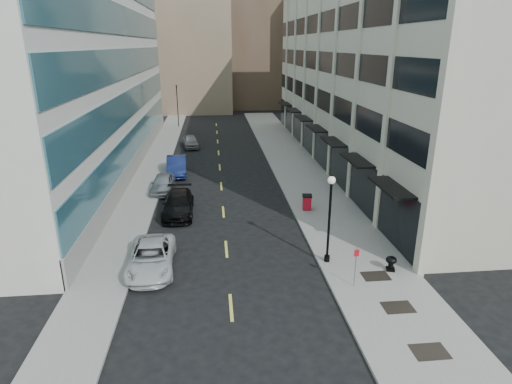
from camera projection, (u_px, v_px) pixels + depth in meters
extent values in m
plane|color=black|center=(233.00, 335.00, 17.92)|extent=(160.00, 160.00, 0.00)
cube|color=gray|center=(307.00, 183.00, 37.42)|extent=(5.00, 80.00, 0.15)
cube|color=gray|center=(144.00, 188.00, 36.08)|extent=(3.00, 80.00, 0.15)
cube|color=#B6AE9A|center=(390.00, 72.00, 42.00)|extent=(14.00, 46.00, 18.00)
cube|color=black|center=(317.00, 143.00, 43.62)|extent=(0.18, 46.00, 3.60)
cube|color=black|center=(320.00, 98.00, 42.15)|extent=(0.12, 46.00, 1.80)
cube|color=black|center=(321.00, 61.00, 41.00)|extent=(0.12, 46.00, 1.80)
cube|color=black|center=(323.00, 22.00, 39.86)|extent=(0.12, 46.00, 1.80)
cube|color=#B6AE9A|center=(442.00, 102.00, 19.70)|extent=(0.35, 0.60, 18.00)
cube|color=#B6AE9A|center=(390.00, 90.00, 25.34)|extent=(0.35, 0.60, 18.00)
cube|color=#B6AE9A|center=(357.00, 81.00, 30.99)|extent=(0.35, 0.60, 18.00)
cube|color=#B6AE9A|center=(335.00, 76.00, 36.63)|extent=(0.35, 0.60, 18.00)
cube|color=#B6AE9A|center=(318.00, 71.00, 42.27)|extent=(0.35, 0.60, 18.00)
cube|color=#B6AE9A|center=(305.00, 68.00, 47.91)|extent=(0.35, 0.60, 18.00)
cube|color=#B6AE9A|center=(295.00, 66.00, 53.55)|extent=(0.35, 0.60, 18.00)
cube|color=#B6AE9A|center=(287.00, 64.00, 59.19)|extent=(0.35, 0.60, 18.00)
cube|color=black|center=(391.00, 187.00, 24.13)|extent=(1.30, 4.00, 0.12)
cube|color=black|center=(357.00, 160.00, 29.77)|extent=(1.30, 4.00, 0.12)
cube|color=black|center=(333.00, 142.00, 35.41)|extent=(1.30, 4.00, 0.12)
cube|color=black|center=(316.00, 128.00, 41.05)|extent=(1.30, 4.00, 0.12)
cube|color=black|center=(303.00, 118.00, 46.69)|extent=(1.30, 4.00, 0.12)
cube|color=black|center=(293.00, 110.00, 52.33)|extent=(1.30, 4.00, 0.12)
cube|color=black|center=(285.00, 104.00, 57.97)|extent=(1.30, 4.00, 0.12)
cube|color=silver|center=(39.00, 62.00, 38.50)|extent=(16.00, 46.00, 20.00)
cube|color=gray|center=(139.00, 158.00, 42.25)|extent=(0.20, 46.00, 1.80)
cube|color=#316673|center=(137.00, 137.00, 41.56)|extent=(0.14, 45.60, 2.40)
cube|color=#316673|center=(133.00, 101.00, 40.42)|extent=(0.14, 45.60, 2.40)
cube|color=#316673|center=(130.00, 62.00, 39.27)|extent=(0.14, 45.60, 2.40)
cube|color=#316673|center=(126.00, 21.00, 38.13)|extent=(0.14, 45.60, 2.40)
cube|color=#846C56|center=(190.00, 30.00, 76.89)|extent=(14.00, 18.00, 28.00)
cube|color=brown|center=(254.00, 14.00, 80.83)|extent=(12.00, 16.00, 34.00)
cube|color=#846C56|center=(143.00, 47.00, 86.31)|extent=(12.00, 14.00, 22.00)
cube|color=#B6AE9A|center=(312.00, 53.00, 78.43)|extent=(10.00, 14.00, 20.00)
cube|color=black|center=(430.00, 352.00, 16.72)|extent=(1.40, 1.00, 0.01)
cube|color=black|center=(398.00, 307.00, 19.54)|extent=(1.40, 1.00, 0.01)
cube|color=black|center=(376.00, 276.00, 22.18)|extent=(1.40, 1.00, 0.01)
cube|color=#D8CC4C|center=(231.00, 307.00, 19.80)|extent=(0.15, 2.20, 0.01)
cube|color=#D8CC4C|center=(226.00, 249.00, 25.44)|extent=(0.15, 2.20, 0.01)
cube|color=#D8CC4C|center=(223.00, 212.00, 31.08)|extent=(0.15, 2.20, 0.01)
cube|color=#D8CC4C|center=(221.00, 186.00, 36.72)|extent=(0.15, 2.20, 0.01)
cube|color=#D8CC4C|center=(220.00, 167.00, 42.37)|extent=(0.15, 2.20, 0.01)
cube|color=#D8CC4C|center=(219.00, 153.00, 48.01)|extent=(0.15, 2.20, 0.01)
cube|color=#D8CC4C|center=(218.00, 141.00, 53.65)|extent=(0.15, 2.20, 0.01)
cube|color=#D8CC4C|center=(217.00, 132.00, 59.29)|extent=(0.15, 2.20, 0.01)
cube|color=#D8CC4C|center=(216.00, 125.00, 64.93)|extent=(0.15, 2.20, 0.01)
cylinder|color=black|center=(178.00, 107.00, 61.54)|extent=(0.12, 0.12, 6.00)
imported|color=black|center=(176.00, 86.00, 60.56)|extent=(0.66, 0.66, 1.98)
imported|color=silver|center=(151.00, 257.00, 22.94)|extent=(2.51, 5.22, 1.44)
imported|color=black|center=(178.00, 204.00, 30.45)|extent=(2.18, 5.24, 1.51)
imported|color=gray|center=(163.00, 183.00, 35.09)|extent=(1.89, 4.31, 1.45)
imported|color=navy|center=(177.00, 166.00, 39.82)|extent=(2.10, 5.16, 1.67)
imported|color=gray|center=(191.00, 141.00, 50.28)|extent=(2.28, 4.45, 1.45)
cube|color=#B50C1D|center=(307.00, 202.00, 30.98)|extent=(0.70, 0.70, 0.98)
cube|color=black|center=(307.00, 196.00, 30.81)|extent=(0.79, 0.79, 0.12)
cylinder|color=black|center=(303.00, 206.00, 31.40)|extent=(0.06, 0.22, 0.22)
cylinder|color=black|center=(308.00, 206.00, 31.44)|extent=(0.06, 0.22, 0.22)
cylinder|color=black|center=(327.00, 258.00, 23.66)|extent=(0.30, 0.30, 0.34)
cylinder|color=black|center=(329.00, 222.00, 22.94)|extent=(0.13, 0.13, 4.38)
sphere|color=silver|center=(332.00, 180.00, 22.18)|extent=(0.42, 0.42, 0.42)
cone|color=black|center=(332.00, 176.00, 22.10)|extent=(0.11, 0.11, 0.17)
cylinder|color=slate|center=(355.00, 267.00, 20.94)|extent=(0.04, 0.04, 2.14)
cube|color=#AD0B15|center=(357.00, 253.00, 20.67)|extent=(0.25, 0.07, 0.34)
cube|color=black|center=(390.00, 269.00, 22.75)|extent=(0.55, 0.55, 0.13)
cylinder|color=black|center=(391.00, 265.00, 22.67)|extent=(0.27, 0.27, 0.42)
ellipsoid|color=black|center=(391.00, 260.00, 22.57)|extent=(0.58, 0.58, 0.41)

